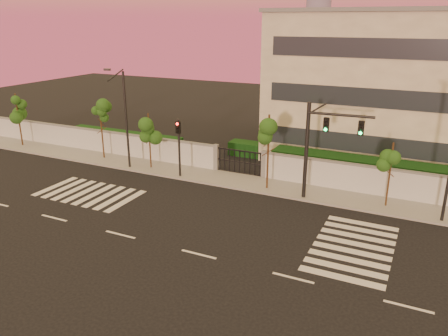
{
  "coord_description": "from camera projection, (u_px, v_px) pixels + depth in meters",
  "views": [
    {
      "loc": [
        9.69,
        -17.23,
        11.4
      ],
      "look_at": [
        -1.45,
        6.0,
        2.63
      ],
      "focal_mm": 35.0,
      "sensor_mm": 36.0,
      "label": 1
    }
  ],
  "objects": [
    {
      "name": "ground",
      "position": [
        199.0,
        254.0,
        22.35
      ],
      "size": [
        120.0,
        120.0,
        0.0
      ],
      "primitive_type": "plane",
      "color": "black",
      "rests_on": "ground"
    },
    {
      "name": "street_tree_a",
      "position": [
        17.0,
        108.0,
        40.23
      ],
      "size": [
        1.63,
        1.29,
        5.01
      ],
      "color": "#382314",
      "rests_on": "ground"
    },
    {
      "name": "sidewalk",
      "position": [
        269.0,
        186.0,
        31.29
      ],
      "size": [
        60.0,
        3.0,
        0.15
      ],
      "primitive_type": "cube",
      "color": "gray",
      "rests_on": "ground"
    },
    {
      "name": "road_markings",
      "position": [
        206.0,
        220.0,
        26.2
      ],
      "size": [
        57.0,
        7.62,
        0.02
      ],
      "color": "silver",
      "rests_on": "ground"
    },
    {
      "name": "traffic_signal_secondary",
      "position": [
        179.0,
        141.0,
        32.28
      ],
      "size": [
        0.35,
        0.34,
        4.54
      ],
      "rotation": [
        0.0,
        0.0,
        0.1
      ],
      "color": "black",
      "rests_on": "ground"
    },
    {
      "name": "traffic_signal_main",
      "position": [
        320.0,
        141.0,
        27.61
      ],
      "size": [
        4.13,
        0.46,
        6.53
      ],
      "rotation": [
        0.0,
        0.0,
        0.06
      ],
      "color": "black",
      "rests_on": "ground"
    },
    {
      "name": "perimeter_wall",
      "position": [
        278.0,
        167.0,
        32.21
      ],
      "size": [
        60.0,
        0.36,
        2.2
      ],
      "color": "silver",
      "rests_on": "ground"
    },
    {
      "name": "street_tree_d",
      "position": [
        269.0,
        135.0,
        29.59
      ],
      "size": [
        1.63,
        1.3,
        5.4
      ],
      "color": "#382314",
      "rests_on": "ground"
    },
    {
      "name": "streetlight_west",
      "position": [
        125.0,
        116.0,
        33.72
      ],
      "size": [
        0.48,
        1.95,
        8.09
      ],
      "color": "black",
      "rests_on": "ground"
    },
    {
      "name": "street_tree_b",
      "position": [
        101.0,
        117.0,
        36.46
      ],
      "size": [
        1.54,
        1.23,
        5.03
      ],
      "color": "#382314",
      "rests_on": "ground"
    },
    {
      "name": "hedge_row",
      "position": [
        302.0,
        162.0,
        34.19
      ],
      "size": [
        41.0,
        4.25,
        1.8
      ],
      "color": "#103510",
      "rests_on": "ground"
    },
    {
      "name": "street_tree_e",
      "position": [
        392.0,
        160.0,
        26.92
      ],
      "size": [
        1.38,
        1.1,
        4.3
      ],
      "color": "#382314",
      "rests_on": "ground"
    },
    {
      "name": "street_tree_c",
      "position": [
        149.0,
        128.0,
        34.08
      ],
      "size": [
        1.46,
        1.16,
        4.55
      ],
      "color": "#382314",
      "rests_on": "ground"
    },
    {
      "name": "institutional_building",
      "position": [
        425.0,
        88.0,
        35.45
      ],
      "size": [
        24.4,
        12.4,
        12.25
      ],
      "color": "#B4AD98",
      "rests_on": "ground"
    }
  ]
}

